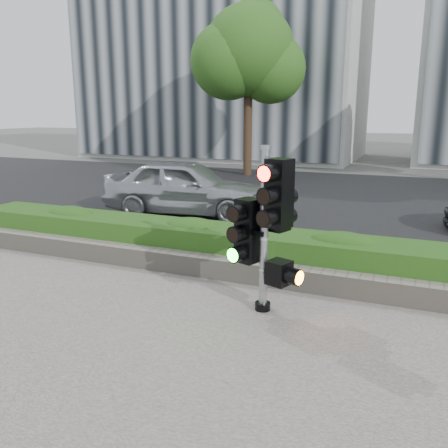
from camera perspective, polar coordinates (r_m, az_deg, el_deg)
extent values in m
plane|color=#51514C|center=(6.24, -4.22, -12.59)|extent=(120.00, 120.00, 0.00)
cube|color=black|center=(15.44, 12.84, 2.93)|extent=(60.00, 13.00, 0.02)
cube|color=gray|center=(8.94, 4.97, -4.03)|extent=(60.00, 0.25, 0.12)
cube|color=gray|center=(7.77, 2.13, -5.60)|extent=(12.00, 0.32, 0.34)
cube|color=#458428|center=(8.30, 3.73, -3.14)|extent=(12.00, 1.00, 0.68)
cube|color=#B7B7B2|center=(30.65, 0.33, 22.36)|extent=(16.00, 9.00, 15.00)
cylinder|color=black|center=(20.74, 2.88, 11.42)|extent=(0.36, 0.36, 4.03)
sphere|color=#154513|center=(20.87, 2.98, 20.15)|extent=(3.74, 3.74, 3.74)
sphere|color=#154513|center=(20.86, 5.66, 18.12)|extent=(2.88, 2.88, 2.88)
sphere|color=#154513|center=(20.68, 0.55, 19.02)|extent=(3.17, 3.17, 3.17)
sphere|color=#154513|center=(21.66, 3.71, 22.20)|extent=(2.59, 2.59, 2.59)
cylinder|color=black|center=(6.72, 4.67, -9.81)|extent=(0.22, 0.22, 0.11)
cylinder|color=gray|center=(6.38, 4.85, -1.06)|extent=(0.11, 0.11, 2.22)
cylinder|color=gray|center=(6.20, 5.06, 9.18)|extent=(0.14, 0.14, 0.05)
cube|color=#FF1107|center=(6.09, 6.63, 3.68)|extent=(0.36, 0.36, 0.89)
cube|color=#14E51E|center=(6.51, 2.93, -0.79)|extent=(0.36, 0.36, 0.89)
cube|color=black|center=(6.49, 6.47, 1.85)|extent=(0.36, 0.36, 0.61)
cube|color=orange|center=(6.42, 6.63, -5.81)|extent=(0.36, 0.36, 0.32)
imported|color=#A7A9AE|center=(12.72, -4.62, 4.45)|extent=(4.52, 2.28, 1.48)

